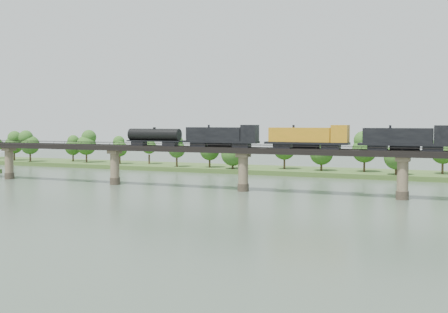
% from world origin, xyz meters
% --- Properties ---
extents(ground, '(400.00, 400.00, 0.00)m').
position_xyz_m(ground, '(0.00, 0.00, 0.00)').
color(ground, '#374739').
rests_on(ground, ground).
extents(far_bank, '(300.00, 24.00, 1.60)m').
position_xyz_m(far_bank, '(0.00, 85.00, 0.80)').
color(far_bank, '#355120').
rests_on(far_bank, ground).
extents(bridge, '(236.00, 30.00, 11.50)m').
position_xyz_m(bridge, '(0.00, 30.00, 5.46)').
color(bridge, '#473A2D').
rests_on(bridge, ground).
extents(bridge_superstructure, '(220.00, 4.90, 0.75)m').
position_xyz_m(bridge_superstructure, '(0.00, 30.00, 11.79)').
color(bridge_superstructure, black).
rests_on(bridge_superstructure, bridge).
extents(far_treeline, '(289.06, 17.54, 13.60)m').
position_xyz_m(far_treeline, '(-8.21, 80.52, 8.83)').
color(far_treeline, '#382619').
rests_on(far_treeline, far_bank).
extents(freight_train, '(86.01, 3.35, 5.92)m').
position_xyz_m(freight_train, '(9.27, 30.00, 14.33)').
color(freight_train, black).
rests_on(freight_train, bridge).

